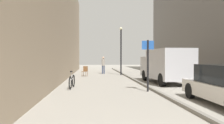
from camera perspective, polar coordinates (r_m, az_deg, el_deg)
ground_plane at (r=14.31m, az=1.11°, el=-5.76°), size 80.00×80.00×0.00m
building_facade_left at (r=15.05m, az=-21.15°, el=13.54°), size 3.95×40.00×9.94m
kerb_strip at (r=14.56m, az=7.33°, el=-5.41°), size 0.16×40.00×0.12m
pedestrian_main_foreground at (r=23.44m, az=-2.30°, el=-0.48°), size 0.36×0.26×1.85m
delivery_van at (r=15.07m, az=13.93°, el=-0.76°), size 2.30×5.05×2.28m
street_sign_post at (r=11.08m, az=9.41°, el=0.26°), size 0.59×0.17×2.60m
lamp_post at (r=21.61m, az=2.38°, el=3.77°), size 0.28×0.28×4.76m
bicycle_leaning at (r=12.41m, az=-10.50°, el=-5.05°), size 0.19×1.77×0.98m
cafe_chair_near_window at (r=20.22m, az=-7.11°, el=-2.22°), size 0.57×0.57×0.94m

